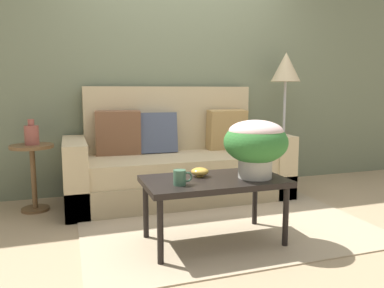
% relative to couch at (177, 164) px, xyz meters
% --- Properties ---
extents(ground_plane, '(14.00, 14.00, 0.00)m').
position_rel_couch_xyz_m(ground_plane, '(0.14, -0.74, -0.35)').
color(ground_plane, tan).
extents(wall_back, '(6.40, 0.12, 2.89)m').
position_rel_couch_xyz_m(wall_back, '(0.14, 0.46, 1.09)').
color(wall_back, slate).
rests_on(wall_back, ground).
extents(area_rug, '(2.31, 1.81, 0.01)m').
position_rel_couch_xyz_m(area_rug, '(0.14, -0.82, -0.34)').
color(area_rug, tan).
rests_on(area_rug, ground).
extents(couch, '(2.22, 0.86, 1.14)m').
position_rel_couch_xyz_m(couch, '(0.00, 0.00, 0.00)').
color(couch, tan).
rests_on(couch, ground).
extents(coffee_table, '(1.01, 0.56, 0.48)m').
position_rel_couch_xyz_m(coffee_table, '(-0.07, -1.22, 0.08)').
color(coffee_table, black).
rests_on(coffee_table, ground).
extents(side_table, '(0.38, 0.38, 0.62)m').
position_rel_couch_xyz_m(side_table, '(-1.37, -0.01, 0.07)').
color(side_table, brown).
rests_on(side_table, ground).
extents(floor_lamp, '(0.35, 0.35, 1.52)m').
position_rel_couch_xyz_m(floor_lamp, '(1.30, 0.08, 0.87)').
color(floor_lamp, '#B2B2B7').
rests_on(floor_lamp, ground).
extents(potted_plant, '(0.46, 0.46, 0.42)m').
position_rel_couch_xyz_m(potted_plant, '(0.22, -1.28, 0.39)').
color(potted_plant, '#B7B2A8').
rests_on(potted_plant, coffee_table).
extents(coffee_mug, '(0.13, 0.08, 0.10)m').
position_rel_couch_xyz_m(coffee_mug, '(-0.36, -1.32, 0.18)').
color(coffee_mug, '#3D664C').
rests_on(coffee_mug, coffee_table).
extents(snack_bowl, '(0.13, 0.13, 0.07)m').
position_rel_couch_xyz_m(snack_bowl, '(-0.15, -1.13, 0.17)').
color(snack_bowl, gold).
rests_on(snack_bowl, coffee_table).
extents(table_vase, '(0.13, 0.13, 0.23)m').
position_rel_couch_xyz_m(table_vase, '(-1.36, -0.00, 0.36)').
color(table_vase, '#934C42').
rests_on(table_vase, side_table).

